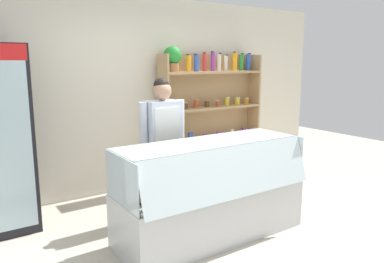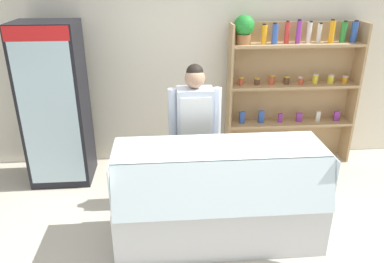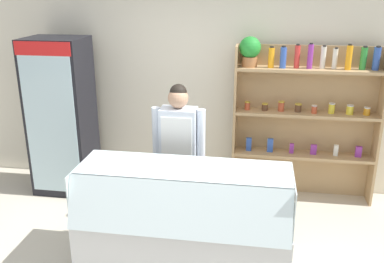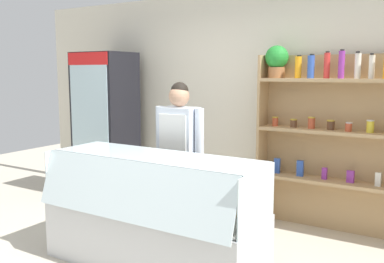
% 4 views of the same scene
% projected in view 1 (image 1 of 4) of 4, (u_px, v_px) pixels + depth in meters
% --- Properties ---
extents(ground_plane, '(12.00, 12.00, 0.00)m').
position_uv_depth(ground_plane, '(227.00, 237.00, 3.93)').
color(ground_plane, beige).
extents(back_wall, '(6.80, 0.10, 2.70)m').
position_uv_depth(back_wall, '(139.00, 94.00, 5.33)').
color(back_wall, silver).
rests_on(back_wall, ground).
extents(shelving_unit, '(1.74, 0.29, 2.02)m').
position_uv_depth(shelving_unit, '(207.00, 105.00, 5.73)').
color(shelving_unit, tan).
rests_on(shelving_unit, ground).
extents(deli_display_case, '(1.99, 0.79, 1.01)m').
position_uv_depth(deli_display_case, '(211.00, 207.00, 3.90)').
color(deli_display_case, silver).
rests_on(deli_display_case, ground).
extents(shop_clerk, '(0.57, 0.25, 1.63)m').
position_uv_depth(shop_clerk, '(163.00, 137.00, 4.25)').
color(shop_clerk, '#383D51').
rests_on(shop_clerk, ground).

